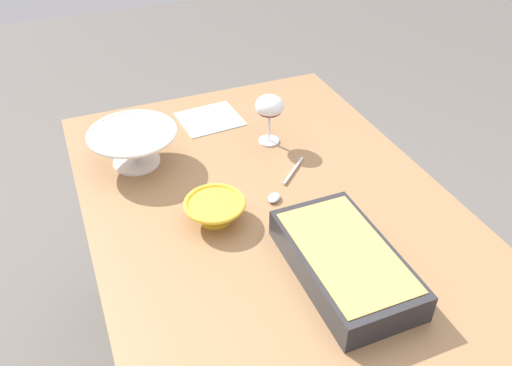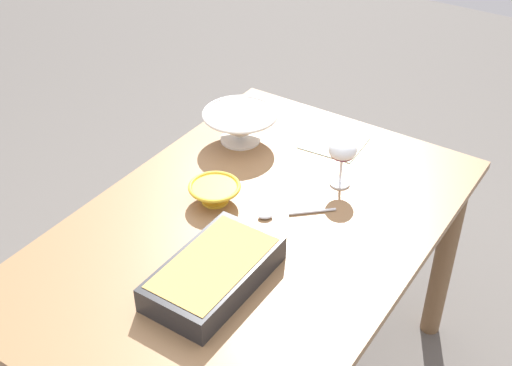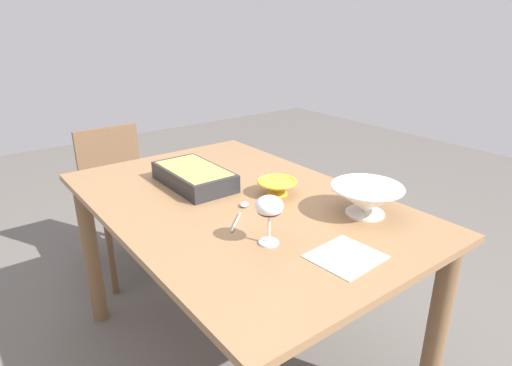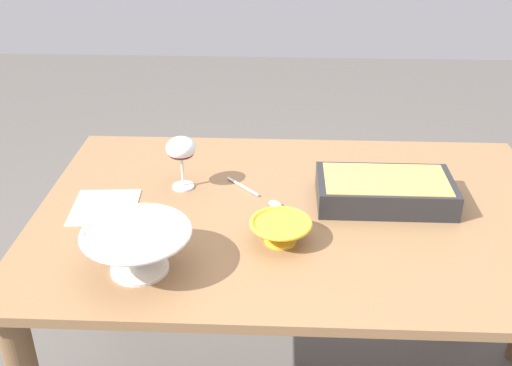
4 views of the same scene
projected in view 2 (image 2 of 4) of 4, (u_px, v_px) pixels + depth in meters
The scene contains 7 objects.
dining_table at pixel (250, 262), 2.02m from camera, with size 1.43×0.94×0.76m.
wine_glass at pixel (342, 152), 2.05m from camera, with size 0.09×0.09×0.16m.
casserole_dish at pixel (214, 272), 1.73m from camera, with size 0.37×0.21×0.07m.
mixing_bowl at pixel (240, 125), 2.29m from camera, with size 0.26×0.26×0.11m.
small_bowl at pixel (215, 192), 2.03m from camera, with size 0.16×0.16×0.06m.
serving_spoon at pixel (281, 214), 1.98m from camera, with size 0.17×0.18×0.01m.
napkin at pixel (334, 143), 2.31m from camera, with size 0.18×0.19×0.00m, color #B2CCB7.
Camera 2 is at (-1.25, -0.85, 2.00)m, focal length 47.72 mm.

